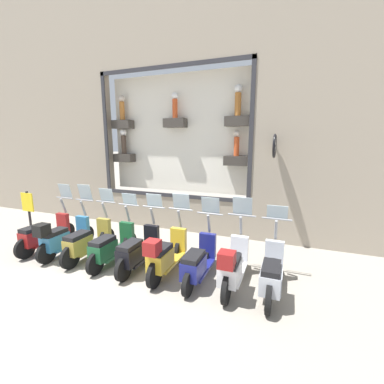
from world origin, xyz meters
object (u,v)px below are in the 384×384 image
Objects in this scene: scooter_olive_6 at (87,242)px; scooter_red_8 at (44,234)px; scooter_navy_2 at (198,262)px; scooter_teal_7 at (62,237)px; scooter_black_4 at (138,251)px; scooter_silver_0 at (272,274)px; scooter_green_5 at (111,246)px; scooter_yellow_3 at (165,255)px; shop_sign_post at (29,213)px; scooter_white_1 at (233,266)px.

scooter_olive_6 is 1.45m from scooter_red_8.
scooter_teal_7 reaches higher than scooter_navy_2.
scooter_black_4 is 1.00× the size of scooter_red_8.
scooter_red_8 is (0.00, 5.80, 0.00)m from scooter_silver_0.
scooter_green_5 is 1.00× the size of scooter_teal_7.
scooter_olive_6 is at bearing 88.49° from scooter_yellow_3.
shop_sign_post is (0.53, 7.00, 0.31)m from scooter_silver_0.
scooter_red_8 is at bearing 89.85° from scooter_green_5.
shop_sign_post is at bearing 78.64° from scooter_olive_6.
scooter_white_1 is 1.00× the size of scooter_red_8.
scooter_navy_2 is 1.26× the size of shop_sign_post.
scooter_silver_0 is at bearing -94.37° from shop_sign_post.
scooter_olive_6 reaches higher than scooter_silver_0.
scooter_black_4 is (-0.00, 2.90, -0.01)m from scooter_silver_0.
scooter_yellow_3 is 0.73m from scooter_black_4.
scooter_red_8 reaches higher than scooter_olive_6.
scooter_olive_6 is at bearing 89.89° from scooter_navy_2.
shop_sign_post is at bearing 80.94° from scooter_green_5.
shop_sign_post is (0.54, 3.37, 0.32)m from scooter_green_5.
scooter_red_8 is 1.35m from shop_sign_post.
shop_sign_post is (0.53, 1.20, 0.31)m from scooter_red_8.
scooter_navy_2 is 0.73m from scooter_yellow_3.
scooter_white_1 is at bearing 94.22° from scooter_silver_0.
scooter_yellow_3 is 2.18m from scooter_olive_6.
scooter_navy_2 is at bearing -90.10° from scooter_black_4.
scooter_red_8 reaches higher than scooter_silver_0.
scooter_olive_6 is at bearing 89.55° from scooter_green_5.
scooter_navy_2 is 5.58m from shop_sign_post.
scooter_silver_0 is 1.00× the size of scooter_black_4.
scooter_silver_0 is 1.45m from scooter_navy_2.
scooter_olive_6 is 2.72m from shop_sign_post.
scooter_yellow_3 is 2.90m from scooter_teal_7.
scooter_green_5 is at bearing -87.85° from scooter_teal_7.
scooter_yellow_3 is 1.00× the size of scooter_black_4.
scooter_silver_0 is 1.27× the size of shop_sign_post.
scooter_white_1 is 1.01× the size of scooter_navy_2.
scooter_red_8 reaches higher than scooter_yellow_3.
scooter_olive_6 is 1.27× the size of shop_sign_post.
scooter_teal_7 is at bearing -107.11° from shop_sign_post.
scooter_yellow_3 is (-0.00, 1.45, -0.00)m from scooter_white_1.
scooter_black_4 is 2.90m from scooter_red_8.
scooter_red_8 is (0.01, 4.35, 0.02)m from scooter_navy_2.
scooter_olive_6 is at bearing 89.97° from scooter_silver_0.
scooter_green_5 is 0.72m from scooter_olive_6.
scooter_olive_6 is 1.00× the size of scooter_teal_7.
scooter_yellow_3 reaches higher than shop_sign_post.
scooter_yellow_3 is at bearing -90.90° from scooter_red_8.
scooter_navy_2 is (-0.00, 1.45, -0.02)m from scooter_silver_0.
scooter_white_1 reaches higher than scooter_yellow_3.
scooter_olive_6 reaches higher than scooter_black_4.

